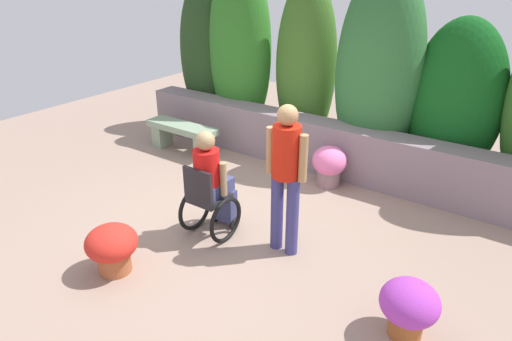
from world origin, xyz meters
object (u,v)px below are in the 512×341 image
(person_in_wheelchair, at_px, (211,187))
(flower_pot_terracotta_by_wall, at_px, (112,247))
(flower_pot_red_accent, at_px, (409,306))
(stone_bench, at_px, (182,134))
(flower_pot_purple_near, at_px, (329,164))
(person_standing_companion, at_px, (286,171))

(person_in_wheelchair, relative_size, flower_pot_terracotta_by_wall, 2.44)
(flower_pot_terracotta_by_wall, distance_m, flower_pot_red_accent, 2.96)
(stone_bench, height_order, person_in_wheelchair, person_in_wheelchair)
(person_in_wheelchair, bearing_deg, flower_pot_purple_near, 69.51)
(flower_pot_terracotta_by_wall, bearing_deg, flower_pot_red_accent, 17.34)
(person_in_wheelchair, distance_m, flower_pot_red_accent, 2.49)
(person_in_wheelchair, relative_size, flower_pot_red_accent, 2.39)
(person_standing_companion, bearing_deg, stone_bench, 146.97)
(flower_pot_terracotta_by_wall, height_order, flower_pot_red_accent, flower_pot_red_accent)
(person_standing_companion, height_order, flower_pot_red_accent, person_standing_companion)
(flower_pot_purple_near, distance_m, flower_pot_terracotta_by_wall, 3.26)
(flower_pot_purple_near, relative_size, flower_pot_red_accent, 1.10)
(person_standing_companion, distance_m, flower_pot_red_accent, 1.77)
(stone_bench, distance_m, flower_pot_purple_near, 2.66)
(stone_bench, bearing_deg, person_in_wheelchair, -45.52)
(stone_bench, relative_size, flower_pot_purple_near, 2.20)
(flower_pot_red_accent, bearing_deg, person_standing_companion, 162.81)
(person_in_wheelchair, xyz_separation_m, person_standing_companion, (0.89, 0.20, 0.38))
(stone_bench, distance_m, person_in_wheelchair, 2.69)
(person_in_wheelchair, xyz_separation_m, flower_pot_purple_near, (0.56, 1.96, -0.29))
(stone_bench, relative_size, person_standing_companion, 0.78)
(person_in_wheelchair, distance_m, flower_pot_terracotta_by_wall, 1.26)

